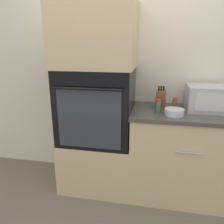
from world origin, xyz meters
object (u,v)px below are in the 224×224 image
knife_block (161,99)px  microwave (210,98)px  bowl (174,112)px  condiment_jar_near (158,106)px  condiment_jar_mid (174,103)px  wall_oven (97,105)px

knife_block → microwave: bearing=-0.9°
microwave → bowl: microwave is taller
microwave → condiment_jar_near: microwave is taller
condiment_jar_mid → microwave: bearing=1.4°
knife_block → condiment_jar_near: knife_block is taller
wall_oven → knife_block: size_ratio=3.41×
knife_block → wall_oven: bearing=-171.5°
microwave → wall_oven: bearing=-175.4°
knife_block → condiment_jar_near: 0.17m
wall_oven → knife_block: (0.63, 0.09, 0.07)m
knife_block → condiment_jar_mid: bearing=-6.3°
condiment_jar_mid → condiment_jar_near: bearing=-136.8°
bowl → condiment_jar_mid: bearing=85.5°
knife_block → condiment_jar_near: bearing=-99.0°
condiment_jar_near → knife_block: bearing=81.0°
wall_oven → knife_block: wall_oven is taller
microwave → condiment_jar_near: (-0.48, -0.16, -0.06)m
wall_oven → condiment_jar_mid: bearing=5.9°
knife_block → bowl: knife_block is taller
bowl → condiment_jar_mid: condiment_jar_mid is taller
condiment_jar_near → bowl: bearing=-25.2°
bowl → knife_block: bearing=116.7°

